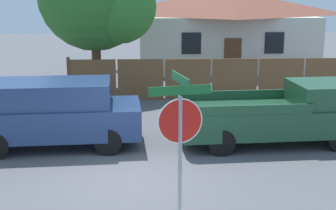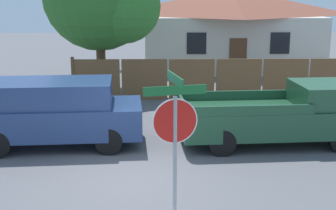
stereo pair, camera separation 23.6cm
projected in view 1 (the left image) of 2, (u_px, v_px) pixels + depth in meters
The scene contains 6 objects.
ground_plane at pixel (129, 179), 11.16m from camera, with size 80.00×80.00×0.00m, color #56565B.
wooden_fence at pixel (235, 79), 19.23m from camera, with size 13.64×0.12×1.77m.
house at pixel (224, 27), 26.74m from camera, with size 10.31×6.41×4.50m.
red_suv at pixel (54, 112), 13.25m from camera, with size 4.92×2.31×1.90m.
orange_pickup at pixel (281, 114), 13.60m from camera, with size 5.55×2.33×1.78m.
stop_sign at pixel (180, 133), 7.65m from camera, with size 1.03×0.93×3.06m.
Camera 1 is at (0.44, -10.45, 4.36)m, focal length 50.00 mm.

